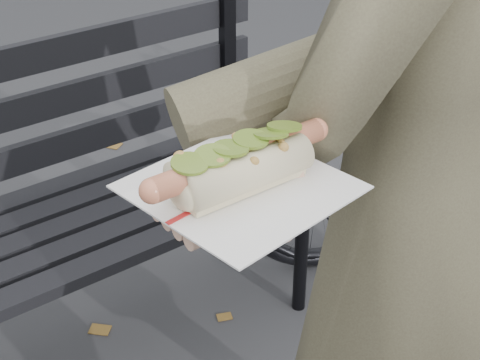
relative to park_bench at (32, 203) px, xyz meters
name	(u,v)px	position (x,y,z in m)	size (l,w,h in m)	color
park_bench	(32,203)	(0.00, 0.00, 0.00)	(1.50, 0.44, 0.88)	black
bicycle	(478,137)	(1.34, -0.31, -0.11)	(0.54, 1.56, 0.82)	black
person	(414,214)	(0.28, -0.92, 0.36)	(0.64, 0.42, 1.76)	#484130
held_hotdog	(340,83)	(0.07, -0.95, 0.64)	(0.63, 0.30, 0.20)	#484130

